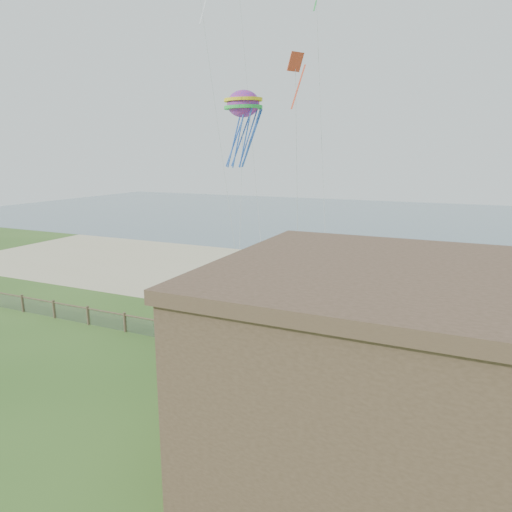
# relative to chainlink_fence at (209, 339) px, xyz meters

# --- Properties ---
(ground) EXTENTS (160.00, 160.00, 0.00)m
(ground) POSITION_rel_chainlink_fence_xyz_m (0.00, -6.00, -0.55)
(ground) COLOR #2F531C
(ground) RESTS_ON ground
(sand_beach) EXTENTS (72.00, 20.00, 0.02)m
(sand_beach) POSITION_rel_chainlink_fence_xyz_m (0.00, 16.00, -0.55)
(sand_beach) COLOR #C9BB91
(sand_beach) RESTS_ON ground
(ocean) EXTENTS (160.00, 68.00, 0.02)m
(ocean) POSITION_rel_chainlink_fence_xyz_m (0.00, 60.00, -0.55)
(ocean) COLOR slate
(ocean) RESTS_ON ground
(chainlink_fence) EXTENTS (36.20, 0.20, 1.25)m
(chainlink_fence) POSITION_rel_chainlink_fence_xyz_m (0.00, 0.00, 0.00)
(chainlink_fence) COLOR #493E29
(chainlink_fence) RESTS_ON ground
(motel) EXTENTS (15.00, 10.00, 7.00)m
(motel) POSITION_rel_chainlink_fence_xyz_m (13.00, -7.00, 2.95)
(motel) COLOR #503B2A
(motel) RESTS_ON ground
(motel_deck) EXTENTS (15.00, 2.00, 0.50)m
(motel_deck) POSITION_rel_chainlink_fence_xyz_m (13.00, -1.00, -0.30)
(motel_deck) COLOR brown
(motel_deck) RESTS_ON ground
(picnic_table) EXTENTS (1.68, 1.34, 0.66)m
(picnic_table) POSITION_rel_chainlink_fence_xyz_m (4.92, -2.72, -0.22)
(picnic_table) COLOR brown
(picnic_table) RESTS_ON ground
(octopus_kite) EXTENTS (3.39, 2.73, 6.15)m
(octopus_kite) POSITION_rel_chainlink_fence_xyz_m (-2.88, 10.49, 12.30)
(octopus_kite) COLOR #FF2848
(kite_red) EXTENTS (2.12, 1.92, 2.80)m
(kite_red) POSITION_rel_chainlink_fence_xyz_m (2.67, 6.18, 14.75)
(kite_red) COLOR #E14727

